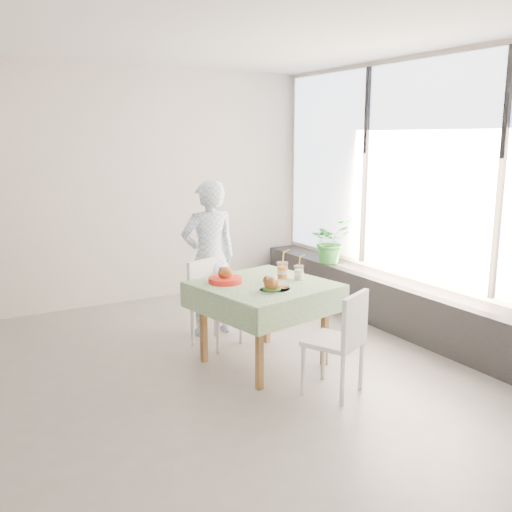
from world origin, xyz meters
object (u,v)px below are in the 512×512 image
chair_near (334,362)px  juice_cup_orange (282,271)px  diner (209,258)px  cafe_table (264,314)px  main_dish (273,286)px  potted_plant (330,241)px  chair_far (215,319)px

chair_near → juice_cup_orange: (0.05, 0.85, 0.55)m
juice_cup_orange → diner: bearing=108.7°
cafe_table → main_dish: main_dish is taller
main_dish → potted_plant: size_ratio=0.52×
cafe_table → chair_far: size_ratio=1.47×
cafe_table → chair_near: (0.19, -0.78, -0.20)m
cafe_table → chair_far: 0.70m
diner → potted_plant: 1.75m
chair_near → potted_plant: (1.47, 2.04, 0.51)m
juice_cup_orange → potted_plant: (1.43, 1.19, -0.04)m
diner → juice_cup_orange: bearing=112.5°
main_dish → potted_plant: 2.31m
potted_plant → main_dish: bearing=-138.5°
diner → juice_cup_orange: 0.95m
juice_cup_orange → cafe_table: bearing=-163.2°
main_dish → potted_plant: bearing=41.5°
diner → chair_near: bearing=102.1°
chair_far → chair_near: bearing=-76.3°
cafe_table → main_dish: 0.43m
chair_far → diner: size_ratio=0.52×
chair_near → juice_cup_orange: size_ratio=2.82×
cafe_table → chair_near: size_ratio=1.46×
diner → juice_cup_orange: size_ratio=5.35×
chair_far → potted_plant: size_ratio=1.56×
diner → juice_cup_orange: (0.30, -0.90, 0.02)m
cafe_table → diner: diner is taller
chair_far → main_dish: bearing=-83.9°
juice_cup_orange → chair_near: bearing=-93.3°
chair_far → main_dish: (0.10, -0.91, 0.53)m
cafe_table → juice_cup_orange: juice_cup_orange is taller
cafe_table → chair_far: (-0.16, 0.65, -0.21)m
juice_cup_orange → potted_plant: bearing=39.8°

